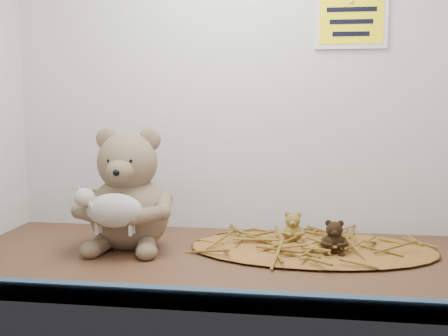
# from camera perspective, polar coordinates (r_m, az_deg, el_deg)

# --- Properties ---
(alcove_shell) EXTENTS (1.20, 0.60, 0.90)m
(alcove_shell) POSITION_cam_1_polar(r_m,az_deg,el_deg) (1.30, -0.13, 11.14)
(alcove_shell) COLOR #3D2315
(alcove_shell) RESTS_ON ground
(front_rail) EXTENTS (1.19, 0.02, 0.04)m
(front_rail) POSITION_cam_1_polar(r_m,az_deg,el_deg) (0.99, -3.37, -13.09)
(front_rail) COLOR #344964
(front_rail) RESTS_ON shelf_floor
(straw_bed) EXTENTS (0.58, 0.34, 0.01)m
(straw_bed) POSITION_cam_1_polar(r_m,az_deg,el_deg) (1.36, 8.96, -8.06)
(straw_bed) COLOR brown
(straw_bed) RESTS_ON shelf_floor
(main_teddy) EXTENTS (0.24, 0.26, 0.29)m
(main_teddy) POSITION_cam_1_polar(r_m,az_deg,el_deg) (1.36, -9.67, -2.04)
(main_teddy) COLOR #7A654B
(main_teddy) RESTS_ON shelf_floor
(toy_lamb) EXTENTS (0.17, 0.10, 0.11)m
(toy_lamb) POSITION_cam_1_polar(r_m,az_deg,el_deg) (1.27, -11.06, -4.26)
(toy_lamb) COLOR beige
(toy_lamb) RESTS_ON main_teddy
(mini_teddy_tan) EXTENTS (0.06, 0.07, 0.07)m
(mini_teddy_tan) POSITION_cam_1_polar(r_m,az_deg,el_deg) (1.39, 6.99, -5.85)
(mini_teddy_tan) COLOR olive
(mini_teddy_tan) RESTS_ON straw_bed
(mini_teddy_brown) EXTENTS (0.06, 0.07, 0.08)m
(mini_teddy_brown) POSITION_cam_1_polar(r_m,az_deg,el_deg) (1.30, 11.13, -6.75)
(mini_teddy_brown) COLOR black
(mini_teddy_brown) RESTS_ON straw_bed
(wall_sign) EXTENTS (0.16, 0.01, 0.11)m
(wall_sign) POSITION_cam_1_polar(r_m,az_deg,el_deg) (1.51, 12.79, 14.27)
(wall_sign) COLOR yellow
(wall_sign) RESTS_ON back_wall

